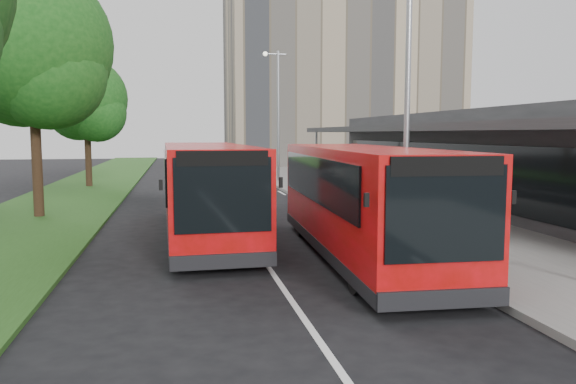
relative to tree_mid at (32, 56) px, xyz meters
name	(u,v)px	position (x,y,z in m)	size (l,w,h in m)	color
ground	(268,267)	(7.01, -9.05, -5.84)	(120.00, 120.00, 0.00)	black
pavement	(314,184)	(13.01, 10.95, -5.76)	(5.00, 80.00, 0.15)	slate
grass_verge	(87,188)	(0.01, 10.95, -5.79)	(5.00, 80.00, 0.10)	#234A17
lane_centre_line	(220,196)	(7.01, 5.95, -5.83)	(0.12, 70.00, 0.01)	silver
kerb_dashes	(272,187)	(10.31, 9.95, -5.83)	(0.12, 56.00, 0.01)	silver
office_block	(339,74)	(21.01, 32.95, 3.16)	(22.00, 12.00, 18.00)	tan
station_building	(501,160)	(17.87, -1.05, -3.80)	(7.70, 26.00, 4.00)	#2A2A2D
tree_mid	(32,56)	(0.00, 0.00, 0.00)	(5.63, 5.63, 9.04)	#311C13
tree_far	(86,104)	(0.00, 12.00, -1.10)	(4.58, 4.58, 7.34)	#311C13
lamp_post_near	(405,74)	(11.13, -7.05, -1.12)	(1.44, 0.28, 8.00)	gray
lamp_post_far	(277,107)	(11.13, 12.95, -1.12)	(1.44, 0.28, 8.00)	gray
bus_main	(362,202)	(9.47, -8.49, -4.43)	(2.91, 9.82, 2.75)	red
bus_second	(206,190)	(5.81, -5.01, -4.43)	(2.74, 9.81, 2.76)	red
litter_bin	(354,194)	(12.04, 0.10, -5.21)	(0.53, 0.53, 0.95)	#3A2117
bollard	(310,179)	(12.14, 8.22, -5.21)	(0.15, 0.15, 0.96)	orange
car_near	(227,161)	(9.24, 27.56, -5.16)	(1.61, 4.00, 1.36)	#530D0B
car_far	(183,159)	(5.56, 36.08, -5.32)	(1.11, 3.17, 1.04)	navy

